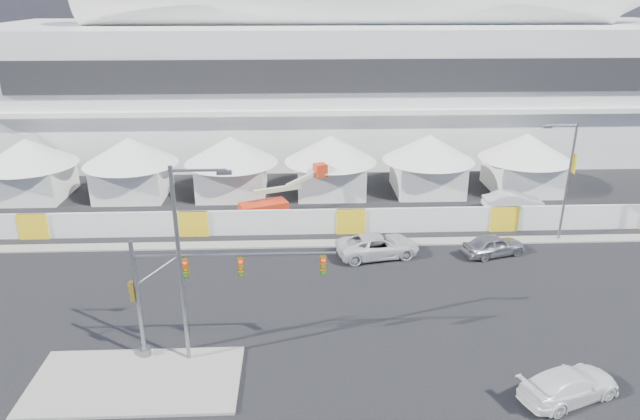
{
  "coord_description": "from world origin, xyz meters",
  "views": [
    {
      "loc": [
        1.93,
        -25.96,
        17.78
      ],
      "look_at": [
        3.45,
        10.0,
        3.71
      ],
      "focal_mm": 32.0,
      "sensor_mm": 36.0,
      "label": 1
    }
  ],
  "objects_px": {
    "streetlight_median": "(184,254)",
    "streetlight_curb": "(566,174)",
    "boom_lift": "(272,204)",
    "traffic_mast": "(185,291)",
    "pickup_curb": "(378,246)",
    "pickup_near": "(569,385)",
    "sedan_silver": "(494,245)",
    "lot_car_a": "(513,202)"
  },
  "relations": [
    {
      "from": "streetlight_median",
      "to": "sedan_silver",
      "type": "bearing_deg",
      "value": 30.91
    },
    {
      "from": "streetlight_median",
      "to": "streetlight_curb",
      "type": "xyz_separation_m",
      "value": [
        24.83,
        13.84,
        -0.8
      ]
    },
    {
      "from": "pickup_near",
      "to": "traffic_mast",
      "type": "height_order",
      "value": "traffic_mast"
    },
    {
      "from": "streetlight_median",
      "to": "streetlight_curb",
      "type": "distance_m",
      "value": 28.44
    },
    {
      "from": "pickup_curb",
      "to": "pickup_near",
      "type": "distance_m",
      "value": 16.74
    },
    {
      "from": "sedan_silver",
      "to": "traffic_mast",
      "type": "relative_size",
      "value": 0.44
    },
    {
      "from": "pickup_near",
      "to": "streetlight_curb",
      "type": "xyz_separation_m",
      "value": [
        7.04,
        17.46,
        4.5
      ]
    },
    {
      "from": "sedan_silver",
      "to": "lot_car_a",
      "type": "relative_size",
      "value": 0.89
    },
    {
      "from": "sedan_silver",
      "to": "boom_lift",
      "type": "relative_size",
      "value": 0.56
    },
    {
      "from": "sedan_silver",
      "to": "pickup_near",
      "type": "bearing_deg",
      "value": 158.41
    },
    {
      "from": "pickup_curb",
      "to": "boom_lift",
      "type": "distance_m",
      "value": 11.13
    },
    {
      "from": "lot_car_a",
      "to": "boom_lift",
      "type": "relative_size",
      "value": 0.63
    },
    {
      "from": "pickup_curb",
      "to": "boom_lift",
      "type": "xyz_separation_m",
      "value": [
        -7.72,
        8.0,
        0.23
      ]
    },
    {
      "from": "lot_car_a",
      "to": "boom_lift",
      "type": "distance_m",
      "value": 20.45
    },
    {
      "from": "sedan_silver",
      "to": "streetlight_median",
      "type": "distance_m",
      "value": 23.05
    },
    {
      "from": "lot_car_a",
      "to": "streetlight_curb",
      "type": "height_order",
      "value": "streetlight_curb"
    },
    {
      "from": "sedan_silver",
      "to": "boom_lift",
      "type": "height_order",
      "value": "boom_lift"
    },
    {
      "from": "boom_lift",
      "to": "streetlight_curb",
      "type": "bearing_deg",
      "value": -36.91
    },
    {
      "from": "traffic_mast",
      "to": "pickup_near",
      "type": "bearing_deg",
      "value": -12.39
    },
    {
      "from": "pickup_curb",
      "to": "pickup_near",
      "type": "xyz_separation_m",
      "value": [
        6.78,
        -15.31,
        -0.08
      ]
    },
    {
      "from": "streetlight_curb",
      "to": "pickup_near",
      "type": "bearing_deg",
      "value": -111.95
    },
    {
      "from": "traffic_mast",
      "to": "streetlight_curb",
      "type": "distance_m",
      "value": 28.5
    },
    {
      "from": "pickup_curb",
      "to": "streetlight_curb",
      "type": "distance_m",
      "value": 14.66
    },
    {
      "from": "traffic_mast",
      "to": "boom_lift",
      "type": "relative_size",
      "value": 1.28
    },
    {
      "from": "sedan_silver",
      "to": "pickup_curb",
      "type": "xyz_separation_m",
      "value": [
        -8.24,
        0.16,
        0.05
      ]
    },
    {
      "from": "streetlight_median",
      "to": "boom_lift",
      "type": "bearing_deg",
      "value": 80.51
    },
    {
      "from": "sedan_silver",
      "to": "streetlight_curb",
      "type": "xyz_separation_m",
      "value": [
        5.57,
        2.31,
        4.46
      ]
    },
    {
      "from": "traffic_mast",
      "to": "boom_lift",
      "type": "distance_m",
      "value": 19.87
    },
    {
      "from": "streetlight_curb",
      "to": "boom_lift",
      "type": "relative_size",
      "value": 1.14
    },
    {
      "from": "boom_lift",
      "to": "traffic_mast",
      "type": "bearing_deg",
      "value": -122.04
    },
    {
      "from": "pickup_curb",
      "to": "streetlight_median",
      "type": "bearing_deg",
      "value": 125.87
    },
    {
      "from": "traffic_mast",
      "to": "streetlight_median",
      "type": "height_order",
      "value": "streetlight_median"
    },
    {
      "from": "pickup_curb",
      "to": "lot_car_a",
      "type": "bearing_deg",
      "value": -67.71
    },
    {
      "from": "lot_car_a",
      "to": "traffic_mast",
      "type": "bearing_deg",
      "value": 129.89
    },
    {
      "from": "pickup_near",
      "to": "lot_car_a",
      "type": "bearing_deg",
      "value": -34.35
    },
    {
      "from": "streetlight_curb",
      "to": "pickup_curb",
      "type": "bearing_deg",
      "value": -171.14
    },
    {
      "from": "lot_car_a",
      "to": "pickup_near",
      "type": "bearing_deg",
      "value": 166.42
    },
    {
      "from": "pickup_near",
      "to": "lot_car_a",
      "type": "distance_m",
      "value": 24.34
    },
    {
      "from": "pickup_curb",
      "to": "traffic_mast",
      "type": "relative_size",
      "value": 0.58
    },
    {
      "from": "pickup_curb",
      "to": "sedan_silver",
      "type": "bearing_deg",
      "value": -101.93
    },
    {
      "from": "streetlight_curb",
      "to": "boom_lift",
      "type": "distance_m",
      "value": 22.71
    },
    {
      "from": "lot_car_a",
      "to": "traffic_mast",
      "type": "xyz_separation_m",
      "value": [
        -23.97,
        -19.65,
        3.0
      ]
    }
  ]
}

